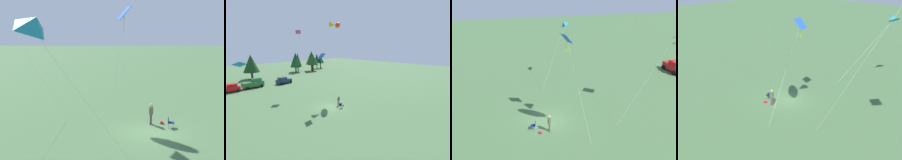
# 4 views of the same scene
# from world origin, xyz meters

# --- Properties ---
(ground_plane) EXTENTS (160.00, 160.00, 0.00)m
(ground_plane) POSITION_xyz_m (0.00, 0.00, 0.00)
(ground_plane) COLOR #40623B
(person_kite_flyer) EXTENTS (0.53, 0.42, 1.74)m
(person_kite_flyer) POSITION_xyz_m (1.89, -0.16, 1.02)
(person_kite_flyer) COLOR #553642
(person_kite_flyer) RESTS_ON ground
(folding_chair) EXTENTS (0.57, 0.57, 0.82)m
(folding_chair) POSITION_xyz_m (1.10, -1.56, 0.49)
(folding_chair) COLOR navy
(folding_chair) RESTS_ON ground
(backpack_on_grass) EXTENTS (0.35, 0.27, 0.22)m
(backpack_on_grass) POSITION_xyz_m (2.05, -1.06, 0.11)
(backpack_on_grass) COLOR red
(backpack_on_grass) RESTS_ON ground
(car_red_sedan) EXTENTS (4.35, 2.54, 1.89)m
(car_red_sedan) POSITION_xyz_m (-9.81, 23.35, 0.95)
(car_red_sedan) COLOR red
(car_red_sedan) RESTS_ON ground
(truck_green_flatbed) EXTENTS (5.17, 2.79, 2.34)m
(truck_green_flatbed) POSITION_xyz_m (-4.38, 24.18, 1.10)
(truck_green_flatbed) COLOR #28662F
(truck_green_flatbed) RESTS_ON ground
(car_navy_hatch) EXTENTS (4.40, 2.66, 1.89)m
(car_navy_hatch) POSITION_xyz_m (3.21, 23.04, 0.95)
(car_navy_hatch) COLOR #1A2C4D
(car_navy_hatch) RESTS_ON ground
(treeline_distant) EXTENTS (64.01, 11.10, 8.07)m
(treeline_distant) POSITION_xyz_m (9.54, 38.66, 4.83)
(treeline_distant) COLOR #48402A
(treeline_distant) RESTS_ON ground
(kite_large_fish) EXTENTS (8.50, 8.60, 15.53)m
(kite_large_fish) POSITION_xyz_m (8.14, 6.88, 14.89)
(kite_large_fish) COLOR red
(kite_large_fish) RESTS_ON ground
(kite_diamond_rainbow) EXTENTS (1.46, 8.61, 13.99)m
(kite_diamond_rainbow) POSITION_xyz_m (3.32, 14.44, 13.21)
(kite_diamond_rainbow) COLOR #DD3B96
(kite_diamond_rainbow) RESTS_ON ground
(kite_diamond_blue) EXTENTS (5.80, 1.44, 9.27)m
(kite_diamond_blue) POSITION_xyz_m (0.13, 2.14, 8.63)
(kite_diamond_blue) COLOR blue
(kite_diamond_blue) RESTS_ON ground
(kite_delta_teal) EXTENTS (5.16, 4.92, 8.61)m
(kite_delta_teal) POSITION_xyz_m (-12.10, 5.26, 8.16)
(kite_delta_teal) COLOR teal
(kite_delta_teal) RESTS_ON ground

